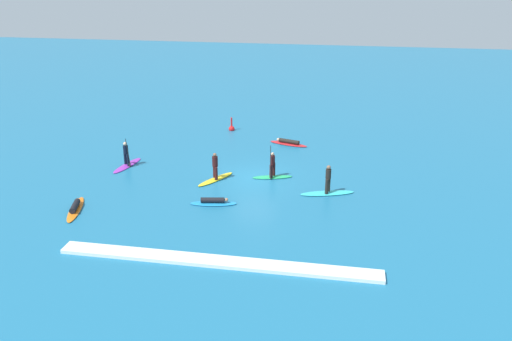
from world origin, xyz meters
name	(u,v)px	position (x,y,z in m)	size (l,w,h in m)	color
ground_plane	(256,178)	(0.00, 0.00, 0.00)	(120.00, 120.00, 0.00)	#1E6B93
surfer_on_orange_board	(75,208)	(-9.04, -6.32, 0.15)	(1.46, 3.29, 0.44)	orange
surfer_on_yellow_board	(215,173)	(-2.46, -0.79, 0.48)	(2.02, 2.87, 1.80)	yellow
surfer_on_green_board	(272,171)	(1.02, 0.20, 0.46)	(2.61, 1.26, 2.23)	#23B266
surfer_on_teal_board	(328,188)	(4.59, -1.72, 0.39)	(3.32, 1.65, 1.81)	#33C6CC
surfer_on_blue_board	(214,202)	(-1.70, -4.25, 0.13)	(2.73, 1.16, 0.40)	#1E8CD1
surfer_on_red_board	(288,143)	(1.29, 6.92, 0.13)	(3.08, 1.58, 0.40)	red
surfer_on_purple_board	(127,160)	(-8.93, 0.56, 0.45)	(1.22, 3.15, 2.02)	purple
marker_buoy	(232,128)	(-3.72, 9.68, 0.19)	(0.49, 0.49, 1.20)	red
wave_crest	(217,261)	(0.00, -10.31, 0.09)	(14.90, 0.90, 0.18)	white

